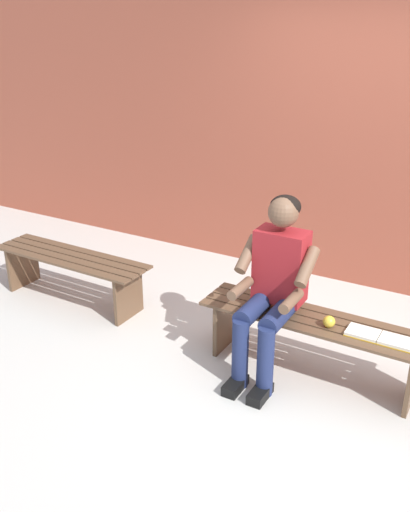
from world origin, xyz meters
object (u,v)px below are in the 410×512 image
(book_open, at_px, (379,337))
(person_seated, at_px, (273,282))
(apple, at_px, (329,322))
(bench_far, at_px, (71,267))
(bench_near, at_px, (313,332))

(book_open, bearing_deg, person_seated, 5.47)
(apple, relative_size, book_open, 0.19)
(bench_far, xyz_separation_m, book_open, (-2.60, 0.04, 0.12))
(bench_near, distance_m, bench_far, 2.16)
(bench_near, height_order, person_seated, person_seated)
(bench_near, bearing_deg, book_open, 175.08)
(bench_near, bearing_deg, apple, 153.98)
(apple, bearing_deg, bench_far, -1.40)
(bench_near, relative_size, bench_far, 1.09)
(bench_far, xyz_separation_m, apple, (-2.28, 0.06, 0.15))
(bench_far, distance_m, apple, 2.28)
(bench_near, xyz_separation_m, book_open, (-0.43, 0.04, 0.11))
(bench_near, relative_size, person_seated, 1.29)
(bench_near, height_order, apple, apple)
(bench_far, bearing_deg, person_seated, 177.04)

